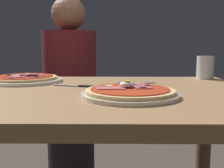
{
  "coord_description": "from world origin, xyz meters",
  "views": [
    {
      "loc": [
        0.09,
        -0.94,
        0.9
      ],
      "look_at": [
        0.08,
        -0.06,
        0.78
      ],
      "focal_mm": 44.89,
      "sensor_mm": 36.0,
      "label": 1
    }
  ],
  "objects_px": {
    "water_glass_far": "(205,69)",
    "fork": "(132,83)",
    "dining_table": "(89,125)",
    "knife": "(80,86)",
    "pizza_foreground": "(130,93)",
    "diner_person": "(70,101)",
    "pizza_across_left": "(24,79)"
  },
  "relations": [
    {
      "from": "pizza_across_left",
      "to": "water_glass_far",
      "type": "relative_size",
      "value": 3.07
    },
    {
      "from": "pizza_foreground",
      "to": "pizza_across_left",
      "type": "xyz_separation_m",
      "value": [
        -0.43,
        0.34,
        -0.0
      ]
    },
    {
      "from": "water_glass_far",
      "to": "fork",
      "type": "bearing_deg",
      "value": -155.5
    },
    {
      "from": "pizza_foreground",
      "to": "diner_person",
      "type": "xyz_separation_m",
      "value": [
        -0.32,
        0.85,
        -0.2
      ]
    },
    {
      "from": "pizza_across_left",
      "to": "knife",
      "type": "xyz_separation_m",
      "value": [
        0.25,
        -0.14,
        -0.01
      ]
    },
    {
      "from": "dining_table",
      "to": "knife",
      "type": "bearing_deg",
      "value": 115.35
    },
    {
      "from": "dining_table",
      "to": "knife",
      "type": "relative_size",
      "value": 6.06
    },
    {
      "from": "water_glass_far",
      "to": "diner_person",
      "type": "relative_size",
      "value": 0.09
    },
    {
      "from": "pizza_across_left",
      "to": "water_glass_far",
      "type": "distance_m",
      "value": 0.8
    },
    {
      "from": "knife",
      "to": "diner_person",
      "type": "height_order",
      "value": "diner_person"
    },
    {
      "from": "dining_table",
      "to": "fork",
      "type": "distance_m",
      "value": 0.27
    },
    {
      "from": "water_glass_far",
      "to": "fork",
      "type": "xyz_separation_m",
      "value": [
        -0.34,
        -0.15,
        -0.04
      ]
    },
    {
      "from": "dining_table",
      "to": "pizza_foreground",
      "type": "xyz_separation_m",
      "value": [
        0.14,
        -0.12,
        0.13
      ]
    },
    {
      "from": "diner_person",
      "to": "pizza_across_left",
      "type": "bearing_deg",
      "value": 78.04
    },
    {
      "from": "dining_table",
      "to": "pizza_across_left",
      "type": "distance_m",
      "value": 0.39
    },
    {
      "from": "pizza_foreground",
      "to": "diner_person",
      "type": "height_order",
      "value": "diner_person"
    },
    {
      "from": "fork",
      "to": "water_glass_far",
      "type": "bearing_deg",
      "value": 24.5
    },
    {
      "from": "dining_table",
      "to": "fork",
      "type": "xyz_separation_m",
      "value": [
        0.16,
        0.17,
        0.12
      ]
    },
    {
      "from": "knife",
      "to": "water_glass_far",
      "type": "bearing_deg",
      "value": 24.7
    },
    {
      "from": "dining_table",
      "to": "diner_person",
      "type": "distance_m",
      "value": 0.76
    },
    {
      "from": "dining_table",
      "to": "pizza_across_left",
      "type": "xyz_separation_m",
      "value": [
        -0.29,
        0.22,
        0.13
      ]
    },
    {
      "from": "dining_table",
      "to": "pizza_foreground",
      "type": "bearing_deg",
      "value": -41.31
    },
    {
      "from": "water_glass_far",
      "to": "diner_person",
      "type": "distance_m",
      "value": 0.83
    },
    {
      "from": "pizza_foreground",
      "to": "fork",
      "type": "height_order",
      "value": "pizza_foreground"
    },
    {
      "from": "dining_table",
      "to": "fork",
      "type": "relative_size",
      "value": 7.29
    },
    {
      "from": "pizza_foreground",
      "to": "pizza_across_left",
      "type": "bearing_deg",
      "value": 141.51
    },
    {
      "from": "fork",
      "to": "dining_table",
      "type": "bearing_deg",
      "value": -132.59
    },
    {
      "from": "water_glass_far",
      "to": "knife",
      "type": "height_order",
      "value": "water_glass_far"
    },
    {
      "from": "water_glass_far",
      "to": "dining_table",
      "type": "bearing_deg",
      "value": -146.61
    },
    {
      "from": "pizza_foreground",
      "to": "diner_person",
      "type": "distance_m",
      "value": 0.93
    },
    {
      "from": "pizza_across_left",
      "to": "diner_person",
      "type": "height_order",
      "value": "diner_person"
    },
    {
      "from": "dining_table",
      "to": "pizza_across_left",
      "type": "bearing_deg",
      "value": 142.91
    }
  ]
}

